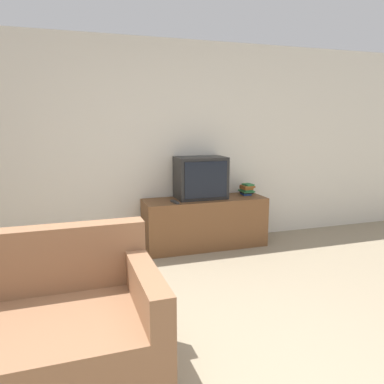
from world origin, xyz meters
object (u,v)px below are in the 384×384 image
Objects in this scene: tv_stand at (205,223)px; television at (201,178)px; couch at (3,348)px; remote_on_stand at (175,202)px; book_stack at (247,189)px.

tv_stand is 0.58m from television.
television is 0.35× the size of couch.
remote_on_stand is at bearing -163.12° from tv_stand.
television is 0.50m from remote_on_stand.
tv_stand is 7.63× the size of book_stack.
couch is 3.50m from book_stack.
television is 3.05m from couch.
couch reaches higher than remote_on_stand.
television reaches higher than couch.
couch is (-2.04, -2.19, -0.00)m from tv_stand.
tv_stand is at bearing 46.43° from couch.
television reaches higher than remote_on_stand.
couch is 10.17× the size of remote_on_stand.
tv_stand is at bearing 16.88° from remote_on_stand.
book_stack is 1.16× the size of remote_on_stand.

